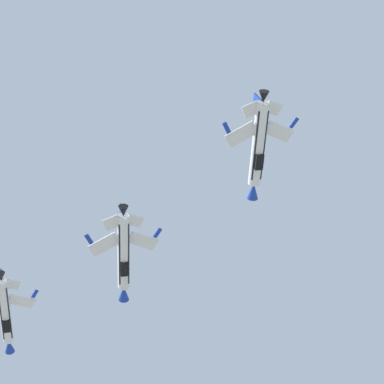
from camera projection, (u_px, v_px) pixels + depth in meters
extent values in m
cylinder|color=white|center=(5.00, 312.00, 101.81)|extent=(2.64, 12.10, 1.70)
cube|color=black|center=(5.00, 314.00, 101.42)|extent=(2.29, 10.17, 0.76)
cone|color=#1938A8|center=(9.00, 346.00, 105.41)|extent=(1.75, 2.52, 1.56)
cone|color=black|center=(1.00, 277.00, 98.40)|extent=(1.48, 1.70, 1.36)
ellipsoid|color=#192333|center=(7.00, 322.00, 103.67)|extent=(1.59, 3.30, 1.35)
cube|color=black|center=(6.00, 326.00, 102.23)|extent=(1.45, 2.29, 1.10)
cube|color=white|center=(21.00, 301.00, 101.52)|extent=(4.53, 3.38, 1.28)
cube|color=#1938A8|center=(35.00, 294.00, 101.47)|extent=(1.19, 1.70, 0.38)
cube|color=white|center=(12.00, 285.00, 99.61)|extent=(2.58, 2.27, 0.72)
cube|color=#1938A8|center=(2.00, 280.00, 100.89)|extent=(1.07, 2.66, 2.56)
cylinder|color=white|center=(124.00, 252.00, 90.84)|extent=(2.64, 12.10, 1.70)
cube|color=black|center=(124.00, 254.00, 90.45)|extent=(2.29, 10.17, 0.72)
cone|color=#1938A8|center=(124.00, 293.00, 94.44)|extent=(1.75, 2.52, 1.56)
cone|color=black|center=(123.00, 211.00, 87.43)|extent=(1.48, 1.70, 1.36)
ellipsoid|color=#192333|center=(123.00, 265.00, 92.70)|extent=(1.57, 3.29, 1.32)
cube|color=black|center=(124.00, 268.00, 91.25)|extent=(1.43, 2.29, 1.07)
cube|color=white|center=(105.00, 244.00, 89.32)|extent=(4.51, 3.82, 1.15)
cube|color=#1938A8|center=(89.00, 239.00, 88.30)|extent=(1.36, 1.67, 0.36)
cube|color=white|center=(142.00, 241.00, 90.48)|extent=(4.55, 3.39, 1.15)
cube|color=#1938A8|center=(157.00, 233.00, 90.38)|extent=(1.19, 1.70, 0.36)
cube|color=white|center=(112.00, 223.00, 87.93)|extent=(2.71, 2.49, 0.66)
cube|color=white|center=(135.00, 221.00, 88.60)|extent=(2.59, 2.28, 0.66)
cube|color=#1938A8|center=(122.00, 216.00, 89.93)|extent=(0.99, 2.65, 2.58)
cylinder|color=white|center=(258.00, 144.00, 87.13)|extent=(2.64, 12.10, 1.70)
cube|color=black|center=(260.00, 146.00, 86.74)|extent=(2.29, 10.17, 0.77)
cone|color=#1938A8|center=(253.00, 191.00, 90.73)|extent=(1.75, 2.52, 1.56)
cone|color=black|center=(264.00, 97.00, 83.72)|extent=(1.48, 1.70, 1.36)
ellipsoid|color=#192333|center=(255.00, 160.00, 88.98)|extent=(1.60, 3.30, 1.36)
cube|color=black|center=(259.00, 162.00, 87.55)|extent=(1.45, 2.29, 1.11)
cube|color=white|center=(241.00, 134.00, 85.52)|extent=(4.48, 3.81, 1.33)
cube|color=#1938A8|center=(227.00, 128.00, 84.42)|extent=(1.37, 1.67, 0.38)
cube|color=white|center=(278.00, 132.00, 86.86)|extent=(4.52, 3.38, 1.33)
cube|color=#1938A8|center=(294.00, 123.00, 86.84)|extent=(1.19, 1.70, 0.38)
cube|color=white|center=(251.00, 110.00, 84.16)|extent=(2.69, 2.49, 0.75)
cube|color=white|center=(273.00, 108.00, 84.95)|extent=(2.57, 2.27, 0.75)
cube|color=#1938A8|center=(257.00, 106.00, 86.20)|extent=(1.10, 2.66, 2.56)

